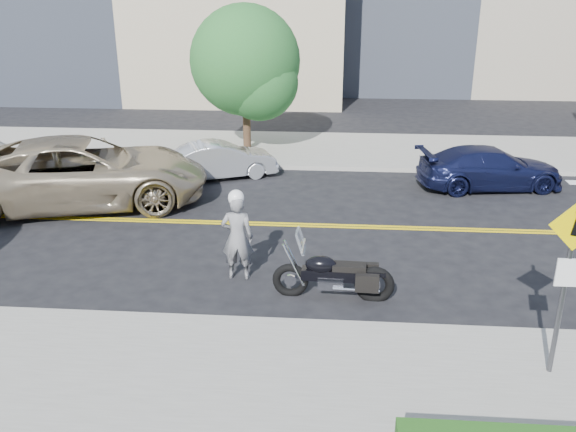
% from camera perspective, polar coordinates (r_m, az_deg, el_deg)
% --- Properties ---
extents(ground_plane, '(120.00, 120.00, 0.00)m').
position_cam_1_polar(ground_plane, '(15.93, 1.68, -0.87)').
color(ground_plane, black).
rests_on(ground_plane, ground).
extents(sidewalk_near, '(60.00, 5.00, 0.15)m').
position_cam_1_polar(sidewalk_near, '(9.35, -0.77, -17.71)').
color(sidewalk_near, '#9E9B91').
rests_on(sidewalk_near, ground_plane).
extents(sidewalk_far, '(60.00, 5.00, 0.15)m').
position_cam_1_polar(sidewalk_far, '(23.03, 2.64, 6.24)').
color(sidewalk_far, '#9E9B91').
rests_on(sidewalk_far, ground_plane).
extents(pedestrian_sign, '(0.78, 0.08, 3.00)m').
position_cam_1_polar(pedestrian_sign, '(9.97, 24.73, -4.48)').
color(pedestrian_sign, '#4C4C51').
rests_on(pedestrian_sign, sidewalk_near).
extents(motorcyclist, '(0.69, 0.46, 1.98)m').
position_cam_1_polar(motorcyclist, '(12.80, -4.77, -1.78)').
color(motorcyclist, '#9F9FA4').
rests_on(motorcyclist, ground).
extents(motorcycle, '(2.37, 0.81, 1.42)m').
position_cam_1_polar(motorcycle, '(12.09, 4.31, -4.61)').
color(motorcycle, black).
rests_on(motorcycle, ground).
extents(suv, '(7.51, 4.94, 1.92)m').
position_cam_1_polar(suv, '(18.07, -18.68, 3.90)').
color(suv, tan).
rests_on(suv, ground).
extents(parked_car_silver, '(3.78, 2.57, 1.18)m').
position_cam_1_polar(parked_car_silver, '(19.81, -6.34, 5.22)').
color(parked_car_silver, '#B8BBC0').
rests_on(parked_car_silver, ground).
extents(parked_car_blue, '(4.62, 2.47, 1.27)m').
position_cam_1_polar(parked_car_blue, '(19.66, 18.37, 4.29)').
color(parked_car_blue, '#161B42').
rests_on(parked_car_blue, ground).
extents(tree_far_a, '(3.89, 3.89, 5.32)m').
position_cam_1_polar(tree_far_a, '(22.20, -4.03, 14.31)').
color(tree_far_a, '#382619').
rests_on(tree_far_a, ground).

